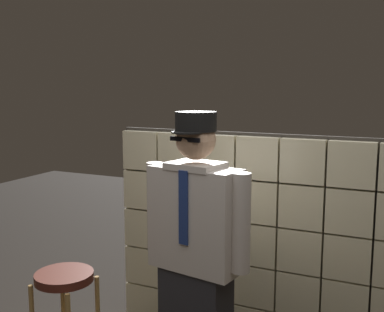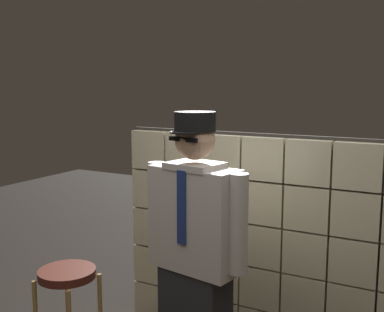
# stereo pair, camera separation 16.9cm
# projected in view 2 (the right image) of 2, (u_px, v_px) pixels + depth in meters

# --- Properties ---
(glass_block_wall) EXTENTS (2.12, 0.10, 1.52)m
(glass_block_wall) POSITION_uv_depth(u_px,v_px,m) (262.00, 245.00, 3.25)
(glass_block_wall) COLOR beige
(glass_block_wall) RESTS_ON ground
(standing_person) EXTENTS (0.68, 0.33, 1.68)m
(standing_person) POSITION_uv_depth(u_px,v_px,m) (195.00, 257.00, 2.65)
(standing_person) COLOR #28282D
(standing_person) RESTS_ON ground
(bar_stool) EXTENTS (0.34, 0.34, 0.74)m
(bar_stool) POSITION_uv_depth(u_px,v_px,m) (68.00, 300.00, 2.85)
(bar_stool) COLOR #592319
(bar_stool) RESTS_ON ground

